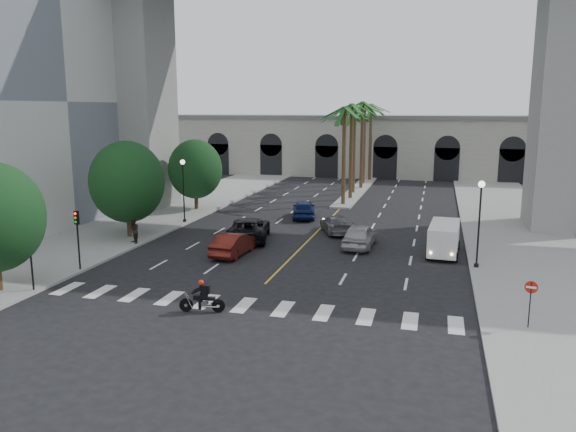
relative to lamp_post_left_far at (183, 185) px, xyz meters
The scene contains 27 objects.
ground 19.91m from the lamp_post_left_far, 54.53° to the right, with size 140.00×140.00×0.00m, color black.
sidewalk_left 4.88m from the lamp_post_left_far, 164.48° to the right, with size 8.00×100.00×0.15m, color gray.
sidewalk_right 26.61m from the lamp_post_left_far, ahead, with size 8.00×100.00×0.15m, color gray.
median 24.97m from the lamp_post_left_far, 62.61° to the left, with size 2.00×24.00×0.20m, color gray.
pier_building 40.65m from the lamp_post_left_far, 73.71° to the left, with size 71.00×10.50×8.50m.
palm_a 17.56m from the lamp_post_left_far, 46.47° to the left, with size 3.20×3.20×10.30m.
palm_b 20.64m from the lamp_post_left_far, 54.29° to the left, with size 3.20×3.20×10.60m.
palm_c 23.62m from the lamp_post_left_far, 60.75° to the left, with size 3.20×3.20×10.10m.
palm_d 27.40m from the lamp_post_left_far, 64.30° to the left, with size 3.20×3.20×10.90m.
palm_e 30.78m from the lamp_post_left_far, 68.02° to the left, with size 3.20×3.20×10.40m.
palm_f 34.61m from the lamp_post_left_far, 70.07° to the left, with size 3.20×3.20×10.70m.
street_tree_mid 6.29m from the lamp_post_left_far, 104.93° to the right, with size 5.44×5.44×7.21m.
street_tree_far 6.25m from the lamp_post_left_far, 104.93° to the left, with size 5.04×5.04×6.68m.
lamp_post_left_far is the anchor object (origin of this frame).
lamp_post_right 24.16m from the lamp_post_left_far, 19.33° to the right, with size 0.40×0.40×5.35m.
traffic_signal_near 18.51m from the lamp_post_left_far, 89.69° to the right, with size 0.25×0.18×3.65m.
traffic_signal_far 14.52m from the lamp_post_left_far, 89.60° to the right, with size 0.25×0.18×3.65m.
motorcycle_rider 21.42m from the lamp_post_left_far, 62.38° to the right, with size 2.17×0.66×1.58m.
car_a 16.08m from the lamp_post_left_far, 15.87° to the right, with size 1.95×4.84×1.65m, color #A6A5AA.
car_b 11.72m from the lamp_post_left_far, 48.60° to the right, with size 1.59×4.55×1.50m, color #521610.
car_c 8.62m from the lamp_post_left_far, 30.60° to the right, with size 2.76×6.00×1.67m, color black.
car_d 13.15m from the lamp_post_left_far, ahead, with size 1.90×4.68×1.36m, color slate.
car_e 10.60m from the lamp_post_left_far, 28.11° to the left, with size 1.91×4.75×1.62m, color #101D4B.
cargo_van 21.58m from the lamp_post_left_far, 13.34° to the right, with size 2.21×4.95×2.06m.
pedestrian_a 15.56m from the lamp_post_left_far, 111.17° to the right, with size 0.65×0.42×1.77m, color black.
pedestrian_b 8.27m from the lamp_post_left_far, 90.72° to the right, with size 0.88×0.68×1.80m, color black.
do_not_enter_sign 29.96m from the lamp_post_left_far, 35.37° to the right, with size 0.54×0.13×2.24m.
Camera 1 is at (8.85, -26.24, 9.51)m, focal length 35.00 mm.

